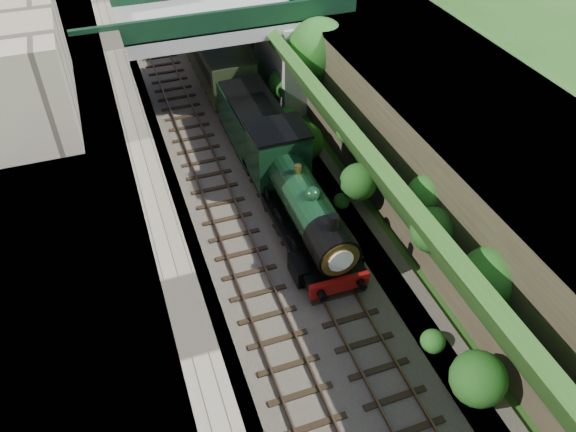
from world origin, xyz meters
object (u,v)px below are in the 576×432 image
object	(u,v)px
road_bridge	(221,45)
tree	(320,50)
locomotive	(299,198)
tender	(254,126)

from	to	relation	value
road_bridge	tree	world-z (taller)	road_bridge
locomotive	tree	bearing A→B (deg)	62.96
tree	locomotive	distance (m)	10.73
locomotive	tender	world-z (taller)	locomotive
road_bridge	tender	world-z (taller)	road_bridge
locomotive	tender	xyz separation A→B (m)	(-0.00, 7.36, -0.27)
locomotive	tender	bearing A→B (deg)	90.00
tree	tender	bearing A→B (deg)	-158.36
tree	tender	size ratio (longest dim) A/B	1.10
road_bridge	tender	size ratio (longest dim) A/B	2.67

